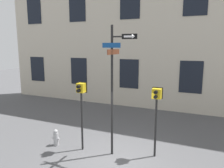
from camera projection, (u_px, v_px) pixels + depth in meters
name	position (u px, v px, depth m)	size (l,w,h in m)	color
ground_plane	(115.00, 161.00, 8.01)	(60.00, 60.00, 0.00)	#515154
building_facade	(162.00, 2.00, 13.61)	(24.00, 0.63, 13.82)	beige
street_sign_pole	(114.00, 81.00, 8.05)	(1.29, 1.08, 4.93)	black
pedestrian_signal_left	(81.00, 98.00, 8.58)	(0.37, 0.40, 2.78)	black
pedestrian_signal_right	(156.00, 103.00, 8.04)	(0.39, 0.40, 2.68)	black
fire_hydrant	(56.00, 138.00, 9.28)	(0.37, 0.21, 0.70)	#A5A5A8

